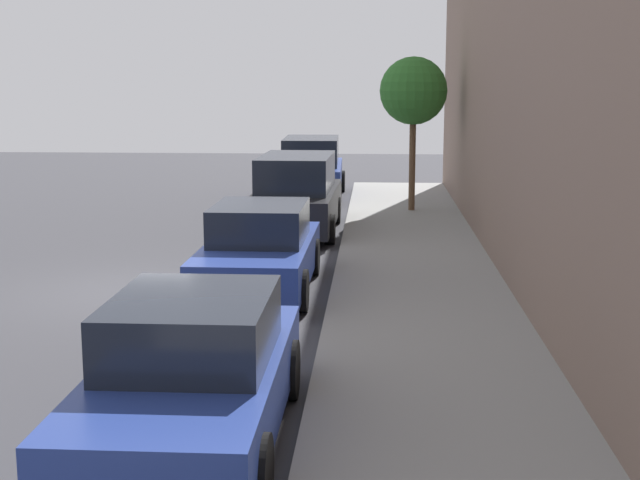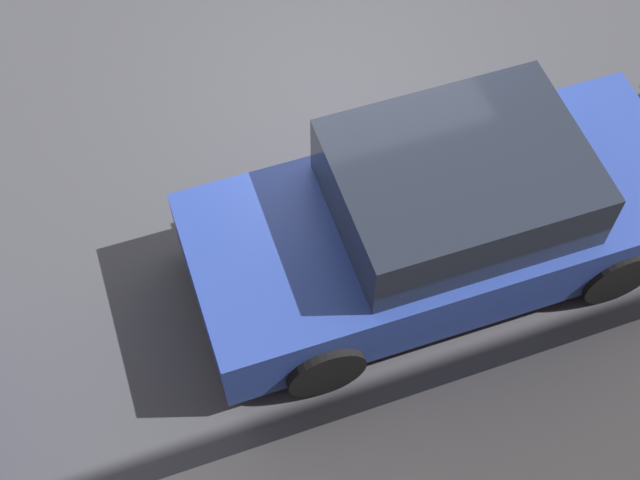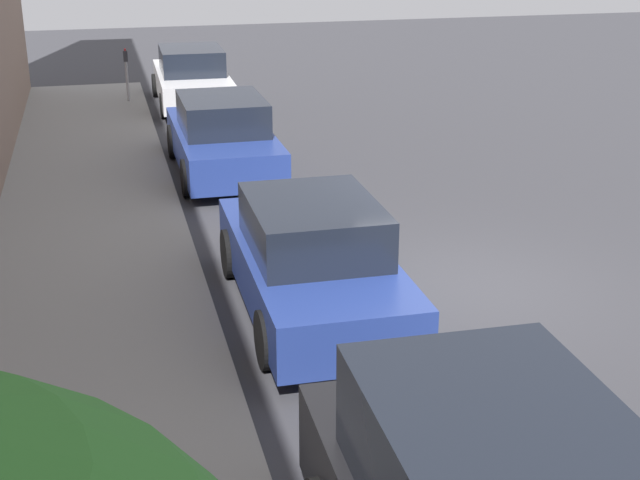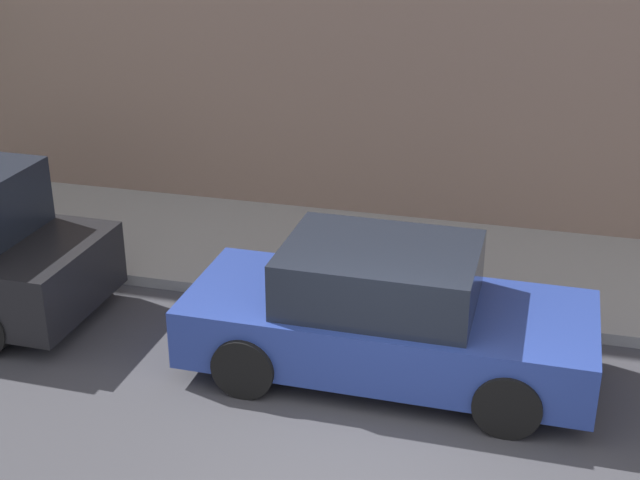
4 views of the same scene
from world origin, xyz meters
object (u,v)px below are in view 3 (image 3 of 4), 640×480
object	(u,v)px
parking_meter_near	(126,69)
parked_sedan_third	(312,260)
parked_sedan_second	(223,138)
parked_sedan_nearest	(192,78)

from	to	relation	value
parking_meter_near	parked_sedan_third	bearing A→B (deg)	97.19
parked_sedan_third	parking_meter_near	distance (m)	13.76
parked_sedan_second	parking_meter_near	size ratio (longest dim) A/B	3.29
parked_sedan_second	parked_sedan_nearest	bearing A→B (deg)	-91.20
parked_sedan_second	parked_sedan_third	distance (m)	6.73
parked_sedan_nearest	parking_meter_near	size ratio (longest dim) A/B	3.31
parked_sedan_third	parking_meter_near	world-z (taller)	parked_sedan_third
parked_sedan_second	parked_sedan_third	world-z (taller)	same
parked_sedan_second	parked_sedan_third	size ratio (longest dim) A/B	1.00
parked_sedan_nearest	parking_meter_near	world-z (taller)	parked_sedan_nearest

